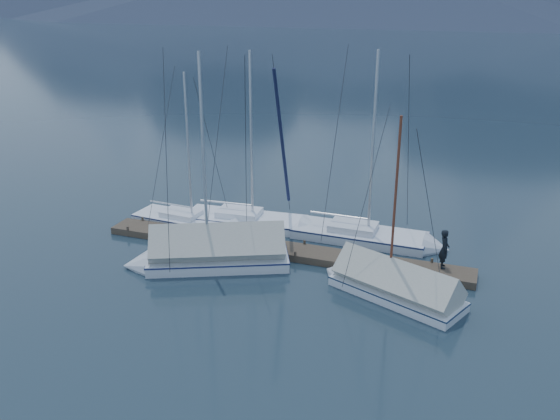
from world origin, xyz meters
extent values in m
plane|color=black|center=(0.00, 0.00, 0.00)|extent=(1000.00, 1000.00, 0.00)
cube|color=#382D23|center=(0.00, 2.00, 0.17)|extent=(18.00, 1.50, 0.34)
cube|color=black|center=(-6.00, 2.00, -0.05)|extent=(3.00, 1.30, 0.30)
cube|color=black|center=(0.00, 2.00, -0.05)|extent=(3.00, 1.30, 0.30)
cube|color=black|center=(6.00, 2.00, -0.05)|extent=(3.00, 1.30, 0.30)
cylinder|color=#382D23|center=(-8.00, 2.70, 0.35)|extent=(0.12, 0.12, 0.35)
cylinder|color=#382D23|center=(-8.00, 1.30, 0.35)|extent=(0.12, 0.12, 0.35)
cylinder|color=#382D23|center=(-5.00, 2.70, 0.35)|extent=(0.12, 0.12, 0.35)
cylinder|color=#382D23|center=(-5.00, 1.30, 0.35)|extent=(0.12, 0.12, 0.35)
cylinder|color=#382D23|center=(-2.00, 2.70, 0.35)|extent=(0.12, 0.12, 0.35)
cylinder|color=#382D23|center=(-2.00, 1.30, 0.35)|extent=(0.12, 0.12, 0.35)
cylinder|color=#382D23|center=(1.00, 2.70, 0.35)|extent=(0.12, 0.12, 0.35)
cylinder|color=#382D23|center=(1.00, 1.30, 0.35)|extent=(0.12, 0.12, 0.35)
cylinder|color=#382D23|center=(4.00, 2.70, 0.35)|extent=(0.12, 0.12, 0.35)
cylinder|color=#382D23|center=(4.00, 1.30, 0.35)|extent=(0.12, 0.12, 0.35)
cylinder|color=#382D23|center=(7.00, 2.70, 0.35)|extent=(0.12, 0.12, 0.35)
cylinder|color=#382D23|center=(7.00, 1.30, 0.35)|extent=(0.12, 0.12, 0.35)
cube|color=silver|center=(-6.00, 3.78, 0.11)|extent=(5.85, 2.33, 0.63)
cube|color=silver|center=(-6.00, 3.78, -0.17)|extent=(4.93, 1.41, 0.29)
cube|color=#181E49|center=(-6.00, 3.78, 0.38)|extent=(5.91, 2.35, 0.06)
cone|color=silver|center=(-2.72, 3.53, 0.11)|extent=(1.18, 1.91, 1.83)
cube|color=silver|center=(-6.29, 3.80, 0.57)|extent=(2.10, 1.48, 0.29)
cylinder|color=#B2B7BF|center=(-5.62, 3.75, 4.25)|extent=(0.11, 0.11, 7.63)
cylinder|color=#B2B7BF|center=(-6.95, 3.85, 1.00)|extent=(2.58, 0.28, 0.09)
cylinder|color=#26262B|center=(-4.19, 3.64, 4.25)|extent=(0.24, 2.88, 7.64)
cube|color=white|center=(-3.02, 4.82, 0.13)|extent=(6.59, 2.59, 0.71)
cube|color=white|center=(-3.02, 4.82, -0.19)|extent=(5.56, 1.56, 0.32)
cube|color=#151B41|center=(-3.02, 4.82, 0.43)|extent=(6.66, 2.62, 0.06)
cone|color=white|center=(0.69, 5.07, 0.13)|extent=(1.32, 2.14, 2.07)
cube|color=white|center=(-3.34, 4.80, 0.65)|extent=(2.36, 1.66, 0.32)
cylinder|color=#B2B7BF|center=(-2.59, 4.85, 4.79)|extent=(0.13, 0.13, 8.61)
cylinder|color=#B2B7BF|center=(-4.09, 4.74, 1.13)|extent=(2.91, 0.30, 0.10)
cylinder|color=#26262B|center=(-0.97, 4.96, 4.79)|extent=(0.25, 3.25, 8.62)
cube|color=silver|center=(3.20, 4.88, 0.13)|extent=(6.65, 2.31, 0.73)
cube|color=silver|center=(3.20, 4.88, -0.20)|extent=(5.64, 1.30, 0.33)
cube|color=#18234A|center=(3.20, 4.88, 0.44)|extent=(6.72, 2.34, 0.07)
cone|color=silver|center=(7.00, 4.82, 0.13)|extent=(1.25, 2.14, 2.12)
cube|color=silver|center=(2.87, 4.88, 0.66)|extent=(2.34, 1.58, 0.33)
cylinder|color=#B2B7BF|center=(3.64, 4.87, 4.91)|extent=(0.13, 0.13, 8.82)
cylinder|color=#B2B7BF|center=(2.09, 4.90, 1.16)|extent=(2.98, 0.15, 0.10)
cylinder|color=#26262B|center=(5.29, 4.85, 4.91)|extent=(0.08, 3.33, 8.83)
cube|color=silver|center=(5.95, -0.49, 0.11)|extent=(5.81, 3.91, 0.58)
cube|color=silver|center=(5.95, -0.49, -0.16)|extent=(4.71, 2.79, 0.27)
cube|color=#162742|center=(5.95, -0.49, 0.35)|extent=(5.86, 3.95, 0.05)
cone|color=silver|center=(3.05, 0.73, 0.11)|extent=(1.62, 2.10, 1.87)
cylinder|color=#592819|center=(5.62, -0.35, 3.93)|extent=(0.11, 0.11, 7.07)
cylinder|color=#592819|center=(6.76, -0.83, 0.93)|extent=(2.31, 1.03, 0.08)
cylinder|color=#26262B|center=(4.36, 0.18, 3.93)|extent=(1.09, 2.55, 7.08)
cube|color=#A2A399|center=(5.95, -0.49, 0.75)|extent=(5.57, 3.84, 1.98)
cube|color=silver|center=(-2.20, -0.20, 0.14)|extent=(6.67, 4.68, 0.74)
cube|color=silver|center=(-2.20, -0.20, -0.20)|extent=(5.39, 3.36, 0.34)
cube|color=#1A214F|center=(-2.20, -0.20, 0.45)|extent=(6.74, 4.72, 0.07)
cone|color=silver|center=(-5.52, -1.72, 0.14)|extent=(2.03, 2.48, 2.16)
cylinder|color=#B2B7BF|center=(-2.61, -0.39, 5.01)|extent=(0.14, 0.14, 9.01)
cylinder|color=#B2B7BF|center=(-1.17, 0.27, 1.18)|extent=(2.62, 1.28, 0.10)
cylinder|color=#26262B|center=(-4.04, -1.04, 5.01)|extent=(1.35, 2.90, 9.02)
cube|color=#A2A298|center=(-2.20, -0.20, 0.96)|extent=(6.40, 4.58, 2.29)
imported|color=black|center=(7.50, 2.35, 1.22)|extent=(0.53, 0.71, 1.77)
camera|label=1|loc=(8.81, -22.24, 11.84)|focal=38.00mm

